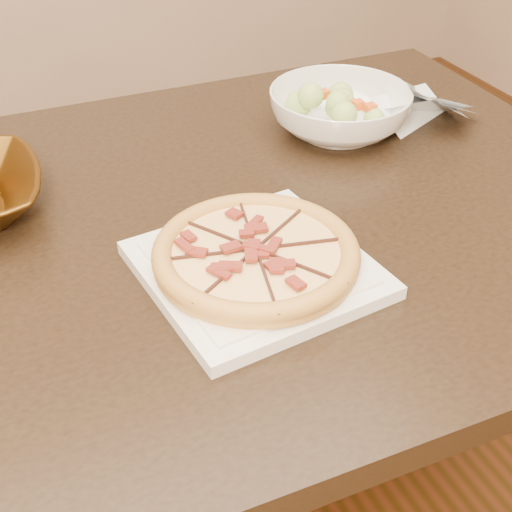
# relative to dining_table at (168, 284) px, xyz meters

# --- Properties ---
(dining_table) EXTENTS (1.44, 0.94, 0.75)m
(dining_table) POSITION_rel_dining_table_xyz_m (0.00, 0.00, 0.00)
(dining_table) COLOR black
(dining_table) RESTS_ON floor
(plate) EXTENTS (0.29, 0.29, 0.02)m
(plate) POSITION_rel_dining_table_xyz_m (0.07, -0.15, 0.11)
(plate) COLOR silver
(plate) RESTS_ON dining_table
(pizza) EXTENTS (0.26, 0.26, 0.03)m
(pizza) POSITION_rel_dining_table_xyz_m (0.07, -0.15, 0.13)
(pizza) COLOR tan
(pizza) RESTS_ON plate
(salad_bowl) EXTENTS (0.25, 0.25, 0.07)m
(salad_bowl) POSITION_rel_dining_table_xyz_m (0.37, 0.16, 0.14)
(salad_bowl) COLOR white
(salad_bowl) RESTS_ON dining_table
(salad) EXTENTS (0.10, 0.12, 0.04)m
(salad) POSITION_rel_dining_table_xyz_m (0.37, 0.16, 0.19)
(salad) COLOR #A5B862
(salad) RESTS_ON salad_bowl
(cling_film) EXTENTS (0.21, 0.19, 0.05)m
(cling_film) POSITION_rel_dining_table_xyz_m (0.53, 0.14, 0.12)
(cling_film) COLOR white
(cling_film) RESTS_ON dining_table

